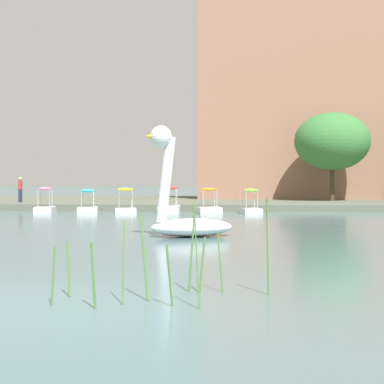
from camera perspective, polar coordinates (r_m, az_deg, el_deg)
The scene contains 13 objects.
ground_plane at distance 9.31m, azimuth -11.94°, elevation -10.11°, with size 415.07×415.07×0.00m, color slate.
shore_bank_far at distance 47.33m, azimuth 0.91°, elevation -0.92°, with size 121.72×21.77×0.40m, color #5B6051.
swan_boat at distance 20.15m, azimuth -0.61°, elevation -1.80°, with size 3.14×2.52×3.56m.
pedal_boat_lime at distance 34.47m, azimuth 5.34°, elevation -1.29°, with size 1.33×1.96×1.39m.
pedal_boat_orange at distance 34.67m, azimuth 1.55°, elevation -1.27°, with size 1.56×2.26×1.43m.
pedal_boat_red at distance 34.84m, azimuth -2.12°, elevation -1.19°, with size 1.26×2.06×1.51m.
pedal_boat_yellow at distance 34.71m, azimuth -6.09°, elevation -1.29°, with size 1.48×2.03×1.43m.
pedal_boat_cyan at distance 35.25m, azimuth -9.48°, elevation -1.31°, with size 1.46×2.25×1.35m.
pedal_boat_pink at distance 36.34m, azimuth -13.25°, elevation -1.14°, with size 1.23×2.05×1.45m.
tree_broadleaf_behind_dock at distance 45.04m, azimuth 12.67°, elevation 4.52°, with size 7.38×7.30×6.21m.
person_on_path at distance 42.18m, azimuth -15.39°, elevation 0.32°, with size 0.25×0.25×1.66m.
apartment_block at distance 52.91m, azimuth 13.46°, elevation 7.85°, with size 23.21×8.49×15.43m, color #996B56.
reed_clump_foreground at distance 9.53m, azimuth -3.05°, elevation -6.38°, with size 3.18×1.53×1.54m.
Camera 1 is at (2.51, -8.79, 1.79)m, focal length 58.50 mm.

